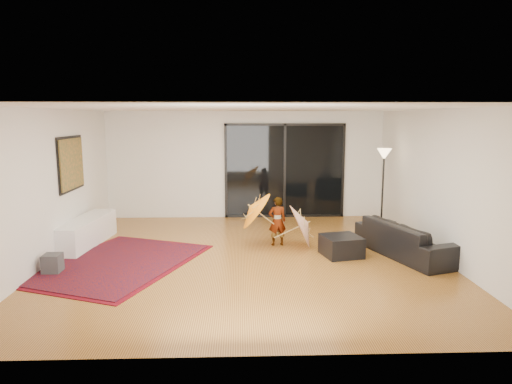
{
  "coord_description": "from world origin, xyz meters",
  "views": [
    {
      "loc": [
        -0.14,
        -8.07,
        2.55
      ],
      "look_at": [
        0.17,
        0.76,
        1.1
      ],
      "focal_mm": 32.0,
      "sensor_mm": 36.0,
      "label": 1
    }
  ],
  "objects_px": {
    "media_console": "(86,232)",
    "ottoman": "(341,246)",
    "child": "(277,221)",
    "sofa": "(407,239)"
  },
  "relations": [
    {
      "from": "ottoman",
      "to": "sofa",
      "type": "bearing_deg",
      "value": -1.11
    },
    {
      "from": "media_console",
      "to": "child",
      "type": "relative_size",
      "value": 1.99
    },
    {
      "from": "child",
      "to": "media_console",
      "type": "bearing_deg",
      "value": -12.11
    },
    {
      "from": "media_console",
      "to": "ottoman",
      "type": "relative_size",
      "value": 2.98
    },
    {
      "from": "sofa",
      "to": "child",
      "type": "xyz_separation_m",
      "value": [
        -2.35,
        0.78,
        0.18
      ]
    },
    {
      "from": "media_console",
      "to": "child",
      "type": "xyz_separation_m",
      "value": [
        3.85,
        -0.15,
        0.22
      ]
    },
    {
      "from": "media_console",
      "to": "ottoman",
      "type": "xyz_separation_m",
      "value": [
        4.99,
        -0.9,
        -0.08
      ]
    },
    {
      "from": "media_console",
      "to": "sofa",
      "type": "bearing_deg",
      "value": -2.33
    },
    {
      "from": "media_console",
      "to": "child",
      "type": "height_order",
      "value": "child"
    },
    {
      "from": "sofa",
      "to": "ottoman",
      "type": "xyz_separation_m",
      "value": [
        -1.21,
        0.02,
        -0.13
      ]
    }
  ]
}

